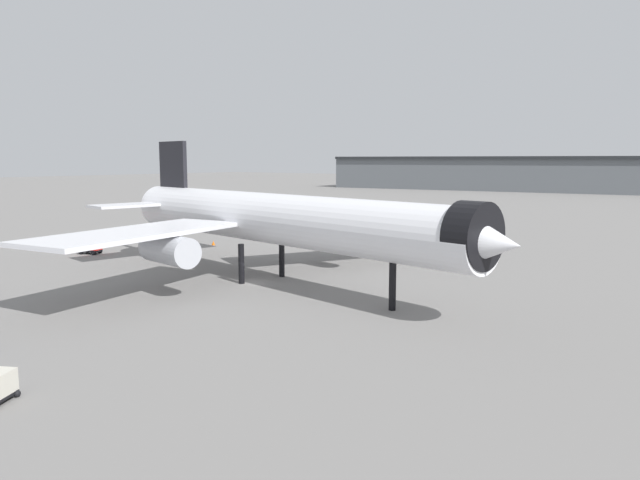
{
  "coord_description": "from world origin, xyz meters",
  "views": [
    {
      "loc": [
        48.06,
        -50.82,
        14.43
      ],
      "look_at": [
        9.81,
        0.46,
        5.84
      ],
      "focal_mm": 33.81,
      "sensor_mm": 36.0,
      "label": 1
    }
  ],
  "objects": [
    {
      "name": "terminal_building",
      "position": [
        -20.81,
        227.73,
        8.08
      ],
      "size": [
        226.29,
        45.86,
        27.75
      ],
      "rotation": [
        0.0,
        0.0,
        0.1
      ],
      "color": "slate",
      "rests_on": "ground"
    },
    {
      "name": "traffic_cone_near_nose",
      "position": [
        -26.85,
        19.35,
        0.36
      ],
      "size": [
        0.58,
        0.58,
        0.72
      ],
      "primitive_type": "cone",
      "color": "#F2600C",
      "rests_on": "ground"
    },
    {
      "name": "ground",
      "position": [
        0.0,
        0.0,
        0.0
      ],
      "size": [
        900.0,
        900.0,
        0.0
      ],
      "primitive_type": "plane",
      "color": "slate"
    },
    {
      "name": "airliner_near_gate",
      "position": [
        2.13,
        1.79,
        7.47
      ],
      "size": [
        61.78,
        55.75,
        16.95
      ],
      "rotation": [
        0.0,
        0.0,
        -0.17
      ],
      "color": "white",
      "rests_on": "ground"
    },
    {
      "name": "baggage_tug_wing",
      "position": [
        -34.8,
        1.39,
        0.97
      ],
      "size": [
        3.56,
        2.8,
        1.85
      ],
      "rotation": [
        0.0,
        0.0,
        0.36
      ],
      "color": "black",
      "rests_on": "ground"
    }
  ]
}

